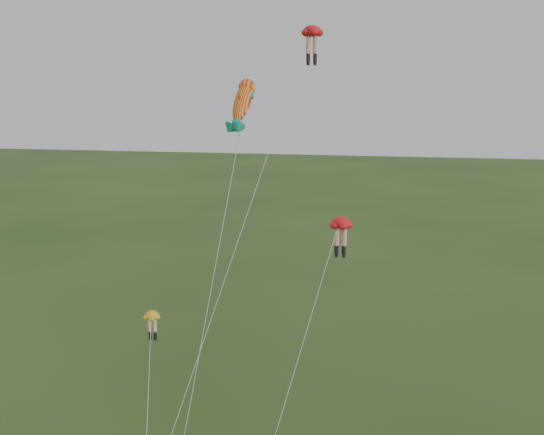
# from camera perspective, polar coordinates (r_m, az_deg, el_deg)

# --- Properties ---
(legs_kite_red_high) EXTENTS (6.44, 14.62, 22.58)m
(legs_kite_red_high) POSITION_cam_1_polar(r_m,az_deg,el_deg) (36.83, 3.51, 16.14)
(legs_kite_red_high) COLOR red
(legs_kite_red_high) RESTS_ON ground
(legs_kite_red_mid) EXTENTS (3.95, 10.48, 12.63)m
(legs_kite_red_mid) POSITION_cam_1_polar(r_m,az_deg,el_deg) (30.67, 6.30, -1.39)
(legs_kite_red_mid) COLOR red
(legs_kite_red_mid) RESTS_ON ground
(legs_kite_yellow) EXTENTS (2.18, 6.55, 8.10)m
(legs_kite_yellow) POSITION_cam_1_polar(r_m,az_deg,el_deg) (31.11, -11.29, -10.14)
(legs_kite_yellow) COLOR yellow
(legs_kite_yellow) RESTS_ON ground
(fish_kite) EXTENTS (2.53, 9.04, 19.65)m
(fish_kite) POSITION_cam_1_polar(r_m,az_deg,el_deg) (29.98, -2.80, 10.68)
(fish_kite) COLOR #F2A71E
(fish_kite) RESTS_ON ground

